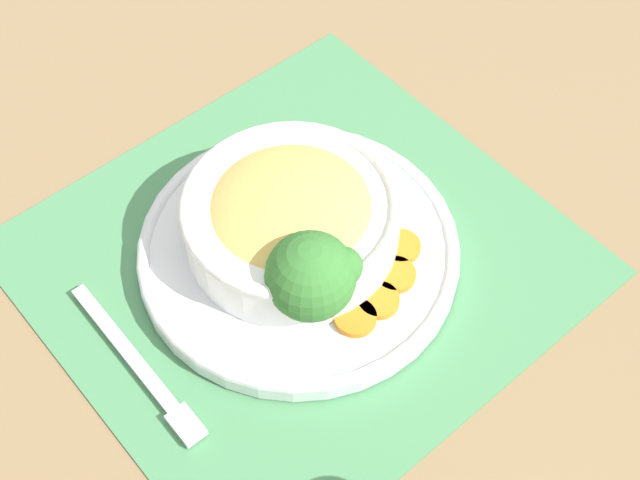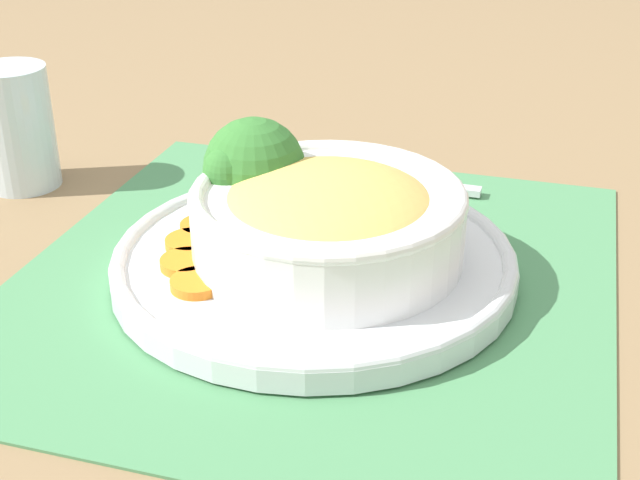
% 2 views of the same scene
% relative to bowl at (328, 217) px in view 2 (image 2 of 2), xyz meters
% --- Properties ---
extents(ground_plane, '(4.00, 4.00, 0.00)m').
position_rel_bowl_xyz_m(ground_plane, '(0.00, 0.01, -0.05)').
color(ground_plane, '#8C704C').
extents(placemat, '(0.50, 0.48, 0.00)m').
position_rel_bowl_xyz_m(placemat, '(0.00, 0.01, -0.05)').
color(placemat, '#4C8C59').
rests_on(placemat, ground_plane).
extents(plate, '(0.29, 0.29, 0.02)m').
position_rel_bowl_xyz_m(plate, '(0.00, 0.01, -0.04)').
color(plate, silver).
rests_on(plate, placemat).
extents(bowl, '(0.19, 0.19, 0.06)m').
position_rel_bowl_xyz_m(bowl, '(0.00, 0.00, 0.00)').
color(bowl, white).
rests_on(bowl, plate).
extents(broccoli_floret, '(0.08, 0.08, 0.08)m').
position_rel_bowl_xyz_m(broccoli_floret, '(0.02, 0.07, 0.02)').
color(broccoli_floret, '#759E51').
rests_on(broccoli_floret, plate).
extents(carrot_slice_near, '(0.04, 0.04, 0.01)m').
position_rel_bowl_xyz_m(carrot_slice_near, '(0.00, 0.10, -0.03)').
color(carrot_slice_near, orange).
rests_on(carrot_slice_near, plate).
extents(carrot_slice_middle, '(0.04, 0.04, 0.01)m').
position_rel_bowl_xyz_m(carrot_slice_middle, '(-0.03, 0.10, -0.03)').
color(carrot_slice_middle, orange).
rests_on(carrot_slice_middle, plate).
extents(carrot_slice_far, '(0.04, 0.04, 0.01)m').
position_rel_bowl_xyz_m(carrot_slice_far, '(-0.05, 0.08, -0.03)').
color(carrot_slice_far, orange).
rests_on(carrot_slice_far, plate).
extents(carrot_slice_extra, '(0.04, 0.04, 0.01)m').
position_rel_bowl_xyz_m(carrot_slice_extra, '(-0.07, 0.06, -0.03)').
color(carrot_slice_extra, orange).
rests_on(carrot_slice_extra, plate).
extents(water_glass, '(0.06, 0.06, 0.11)m').
position_rel_bowl_xyz_m(water_glass, '(0.05, 0.32, -0.00)').
color(water_glass, silver).
rests_on(water_glass, ground_plane).
extents(fork, '(0.04, 0.18, 0.01)m').
position_rel_bowl_xyz_m(fork, '(0.17, 0.05, -0.04)').
color(fork, silver).
rests_on(fork, placemat).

